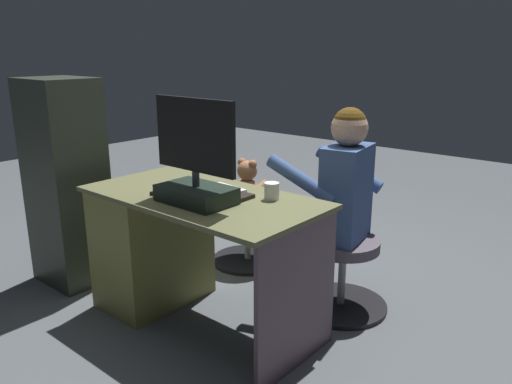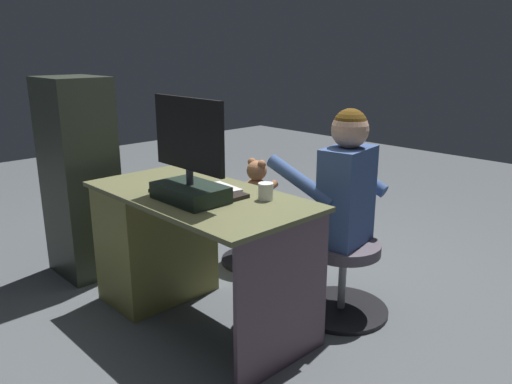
# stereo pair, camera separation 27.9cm
# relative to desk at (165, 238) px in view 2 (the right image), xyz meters

# --- Properties ---
(ground_plane) EXTENTS (10.00, 10.00, 0.00)m
(ground_plane) POSITION_rel_desk_xyz_m (-0.33, -0.33, -0.39)
(ground_plane) COLOR #4F5459
(desk) EXTENTS (1.28, 0.66, 0.73)m
(desk) POSITION_rel_desk_xyz_m (0.00, 0.00, 0.00)
(desk) COLOR brown
(desk) RESTS_ON ground_plane
(monitor) EXTENTS (0.51, 0.24, 0.51)m
(monitor) POSITION_rel_desk_xyz_m (-0.41, 0.10, 0.50)
(monitor) COLOR black
(monitor) RESTS_ON desk
(keyboard) EXTENTS (0.42, 0.14, 0.02)m
(keyboard) POSITION_rel_desk_xyz_m (-0.37, -0.07, 0.35)
(keyboard) COLOR black
(keyboard) RESTS_ON desk
(computer_mouse) EXTENTS (0.06, 0.10, 0.04)m
(computer_mouse) POSITION_rel_desk_xyz_m (-0.09, -0.04, 0.36)
(computer_mouse) COLOR #242F2F
(computer_mouse) RESTS_ON desk
(cup) EXTENTS (0.08, 0.08, 0.09)m
(cup) POSITION_rel_desk_xyz_m (-0.66, -0.17, 0.38)
(cup) COLOR white
(cup) RESTS_ON desk
(tv_remote) EXTENTS (0.09, 0.16, 0.02)m
(tv_remote) POSITION_rel_desk_xyz_m (-0.13, 0.10, 0.35)
(tv_remote) COLOR black
(tv_remote) RESTS_ON desk
(notebook_binder) EXTENTS (0.25, 0.32, 0.02)m
(notebook_binder) POSITION_rel_desk_xyz_m (-0.38, -0.02, 0.35)
(notebook_binder) COLOR silver
(notebook_binder) RESTS_ON desk
(office_chair_teddy) EXTENTS (0.50, 0.50, 0.42)m
(office_chair_teddy) POSITION_rel_desk_xyz_m (0.03, -0.77, -0.15)
(office_chair_teddy) COLOR black
(office_chair_teddy) RESTS_ON ground_plane
(teddy_bear) EXTENTS (0.23, 0.23, 0.32)m
(teddy_bear) POSITION_rel_desk_xyz_m (0.03, -0.78, 0.17)
(teddy_bear) COLOR #A46B46
(teddy_bear) RESTS_ON office_chair_teddy
(visitor_chair) EXTENTS (0.53, 0.53, 0.42)m
(visitor_chair) POSITION_rel_desk_xyz_m (-0.81, -0.63, -0.16)
(visitor_chair) COLOR black
(visitor_chair) RESTS_ON ground_plane
(person) EXTENTS (0.58, 0.53, 1.16)m
(person) POSITION_rel_desk_xyz_m (-0.73, -0.64, 0.29)
(person) COLOR #3A5489
(person) RESTS_ON ground_plane
(equipment_rack) EXTENTS (0.44, 0.36, 1.29)m
(equipment_rack) POSITION_rel_desk_xyz_m (0.72, 0.16, 0.26)
(equipment_rack) COLOR #2C3328
(equipment_rack) RESTS_ON ground_plane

